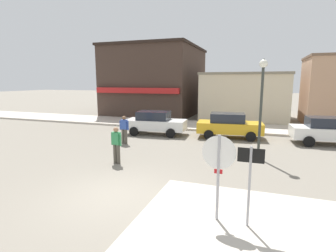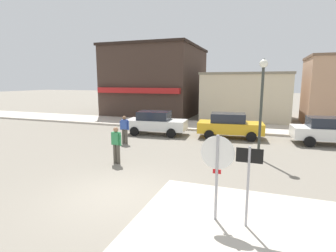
% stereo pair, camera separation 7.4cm
% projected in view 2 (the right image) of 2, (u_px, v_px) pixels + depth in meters
% --- Properties ---
extents(ground_plane, '(160.00, 160.00, 0.00)m').
position_uv_depth(ground_plane, '(117.00, 196.00, 8.23)').
color(ground_plane, gray).
extents(sidewalk_corner, '(6.40, 4.80, 0.15)m').
position_uv_depth(sidewalk_corner, '(269.00, 239.00, 5.85)').
color(sidewalk_corner, beige).
rests_on(sidewalk_corner, ground).
extents(kerb_far, '(80.00, 4.00, 0.15)m').
position_uv_depth(kerb_far, '(204.00, 126.00, 20.62)').
color(kerb_far, beige).
rests_on(kerb_far, ground).
extents(stop_sign, '(0.82, 0.07, 2.30)m').
position_uv_depth(stop_sign, '(217.00, 167.00, 6.32)').
color(stop_sign, '#9E9EA3').
rests_on(stop_sign, ground).
extents(one_way_sign, '(0.60, 0.06, 2.10)m').
position_uv_depth(one_way_sign, '(248.00, 179.00, 6.04)').
color(one_way_sign, '#9E9EA3').
rests_on(one_way_sign, ground).
extents(lamp_post, '(0.36, 0.36, 4.54)m').
position_uv_depth(lamp_post, '(262.00, 95.00, 11.66)').
color(lamp_post, '#333833').
rests_on(lamp_post, ground).
extents(parked_car_nearest, '(4.13, 2.13, 1.56)m').
position_uv_depth(parked_car_nearest, '(156.00, 122.00, 17.58)').
color(parked_car_nearest, white).
rests_on(parked_car_nearest, ground).
extents(parked_car_second, '(4.16, 2.21, 1.56)m').
position_uv_depth(parked_car_second, '(230.00, 125.00, 16.50)').
color(parked_car_second, gold).
rests_on(parked_car_second, ground).
extents(parked_car_third, '(4.14, 2.16, 1.56)m').
position_uv_depth(parked_car_third, '(330.00, 131.00, 14.66)').
color(parked_car_third, white).
rests_on(parked_car_third, ground).
extents(pedestrian_crossing_near, '(0.56, 0.25, 1.61)m').
position_uv_depth(pedestrian_crossing_near, '(125.00, 129.00, 14.93)').
color(pedestrian_crossing_near, '#4C473D').
rests_on(pedestrian_crossing_near, ground).
extents(pedestrian_crossing_far, '(0.56, 0.28, 1.61)m').
position_uv_depth(pedestrian_crossing_far, '(116.00, 144.00, 11.34)').
color(pedestrian_crossing_far, '#4C473D').
rests_on(pedestrian_crossing_far, ground).
extents(building_corner_shop, '(8.98, 10.43, 7.15)m').
position_uv_depth(building_corner_shop, '(158.00, 81.00, 28.69)').
color(building_corner_shop, '#3D2D26').
rests_on(building_corner_shop, ground).
extents(building_storefront_left_near, '(7.51, 7.73, 4.29)m').
position_uv_depth(building_storefront_left_near, '(246.00, 96.00, 24.80)').
color(building_storefront_left_near, beige).
rests_on(building_storefront_left_near, ground).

